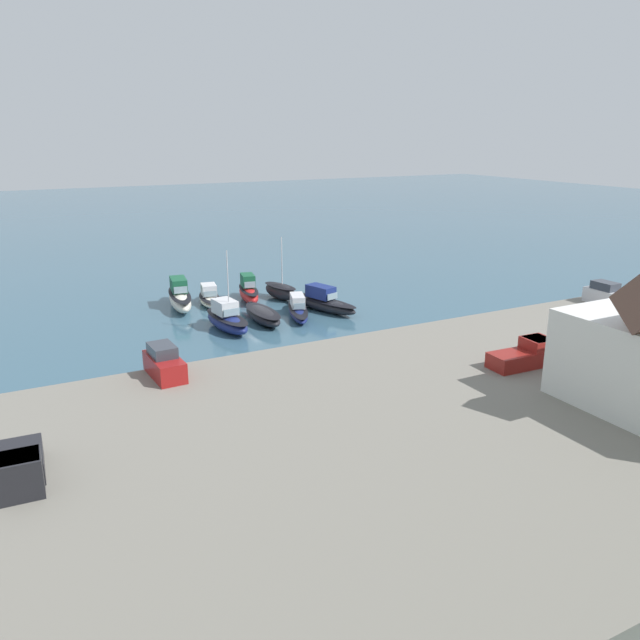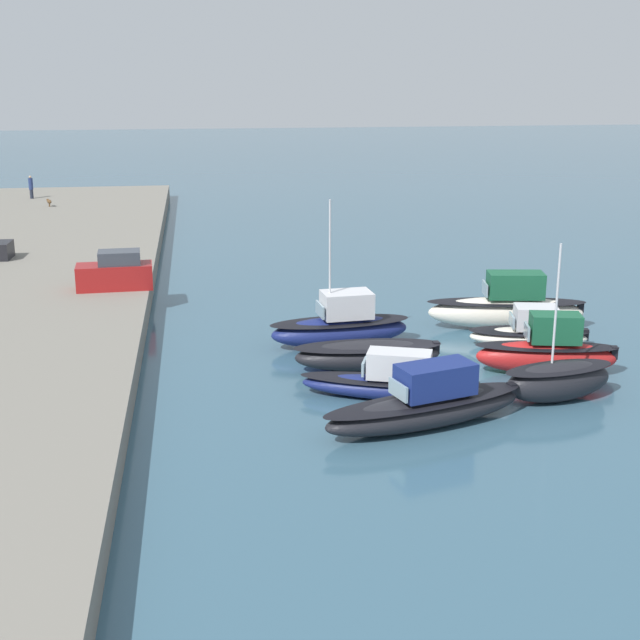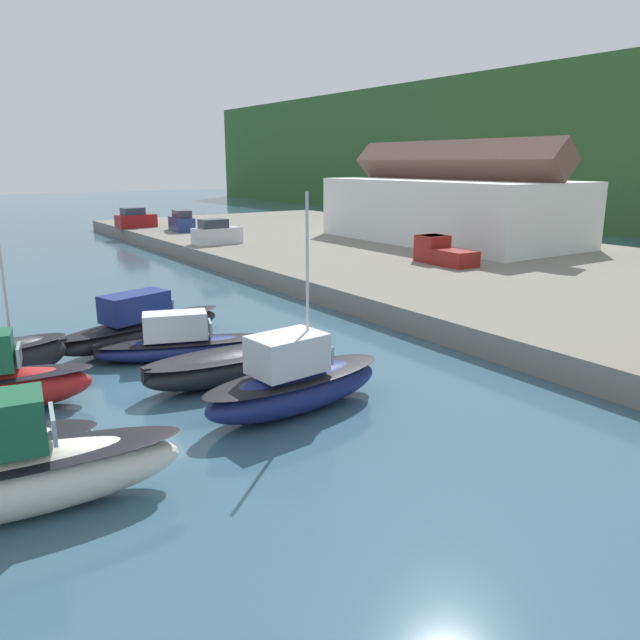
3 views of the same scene
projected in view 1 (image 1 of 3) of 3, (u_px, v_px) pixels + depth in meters
name	position (u px, v px, depth m)	size (l,w,h in m)	color
ground_plane	(262.00, 313.00, 61.18)	(320.00, 320.00, 0.00)	#385B70
quay_promenade	(451.00, 425.00, 36.44)	(115.72, 31.28, 1.22)	gray
moored_boat_0	(323.00, 302.00, 61.77)	(4.45, 8.85, 2.49)	black
moored_boat_1	(298.00, 309.00, 59.87)	(4.08, 7.76, 2.08)	navy
moored_boat_2	(263.00, 315.00, 57.94)	(2.28, 6.85, 1.33)	black
moored_boat_3	(227.00, 319.00, 55.66)	(2.97, 7.24, 7.29)	navy
moored_boat_4	(280.00, 291.00, 66.07)	(2.79, 5.21, 6.66)	black
moored_boat_5	(249.00, 291.00, 65.30)	(2.98, 6.61, 2.80)	red
moored_boat_6	(209.00, 297.00, 64.21)	(3.09, 6.19, 2.04)	white
moored_boat_7	(180.00, 297.00, 62.63)	(3.23, 8.57, 3.02)	white
parked_car_1	(606.00, 295.00, 59.39)	(1.83, 4.21, 2.16)	silver
parked_car_3	(164.00, 363.00, 41.82)	(2.03, 4.29, 2.16)	maroon
pickup_truck_0	(21.00, 467.00, 29.02)	(2.16, 4.81, 1.90)	black
pickup_truck_1	(526.00, 354.00, 43.78)	(4.80, 2.14, 1.90)	maroon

